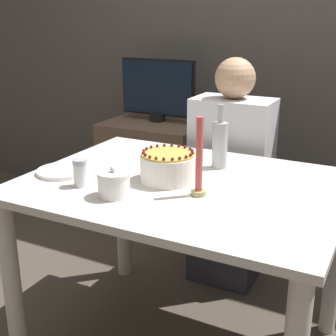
{
  "coord_description": "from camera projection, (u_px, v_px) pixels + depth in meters",
  "views": [
    {
      "loc": [
        0.72,
        -1.53,
        1.38
      ],
      "look_at": [
        -0.06,
        -0.02,
        0.81
      ],
      "focal_mm": 50.0,
      "sensor_mm": 36.0,
      "label": 1
    }
  ],
  "objects": [
    {
      "name": "side_cabinet",
      "position": [
        158.0,
        173.0,
        3.14
      ],
      "size": [
        0.63,
        0.55,
        0.71
      ],
      "color": "brown",
      "rests_on": "ground_plane"
    },
    {
      "name": "wall_behind",
      "position": [
        284.0,
        27.0,
        2.81
      ],
      "size": [
        8.0,
        0.05,
        2.6
      ],
      "color": "#4C4742",
      "rests_on": "ground_plane"
    },
    {
      "name": "tv_monitor",
      "position": [
        157.0,
        89.0,
        2.97
      ],
      "size": [
        0.51,
        0.1,
        0.39
      ],
      "color": "black",
      "rests_on": "side_cabinet"
    },
    {
      "name": "dining_table",
      "position": [
        183.0,
        212.0,
        1.84
      ],
      "size": [
        1.21,
        0.92,
        0.76
      ],
      "color": "beige",
      "rests_on": "ground_plane"
    },
    {
      "name": "person_man_blue_shirt",
      "position": [
        230.0,
        187.0,
        2.45
      ],
      "size": [
        0.4,
        0.34,
        1.18
      ],
      "rotation": [
        0.0,
        0.0,
        3.14
      ],
      "color": "#2D2D38",
      "rests_on": "ground_plane"
    },
    {
      "name": "candle",
      "position": [
        199.0,
        164.0,
        1.63
      ],
      "size": [
        0.05,
        0.05,
        0.28
      ],
      "color": "tan",
      "rests_on": "dining_table"
    },
    {
      "name": "bottle",
      "position": [
        220.0,
        144.0,
        1.93
      ],
      "size": [
        0.06,
        0.06,
        0.27
      ],
      "color": "#B2B7BC",
      "rests_on": "dining_table"
    },
    {
      "name": "sugar_shaker",
      "position": [
        80.0,
        173.0,
        1.74
      ],
      "size": [
        0.05,
        0.05,
        0.1
      ],
      "color": "white",
      "rests_on": "dining_table"
    },
    {
      "name": "sugar_bowl",
      "position": [
        114.0,
        184.0,
        1.64
      ],
      "size": [
        0.12,
        0.12,
        0.11
      ],
      "color": "white",
      "rests_on": "dining_table"
    },
    {
      "name": "plate_stack",
      "position": [
        63.0,
        171.0,
        1.9
      ],
      "size": [
        0.21,
        0.21,
        0.02
      ],
      "color": "white",
      "rests_on": "dining_table"
    },
    {
      "name": "cake",
      "position": [
        168.0,
        167.0,
        1.79
      ],
      "size": [
        0.21,
        0.21,
        0.12
      ],
      "color": "white",
      "rests_on": "dining_table"
    }
  ]
}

